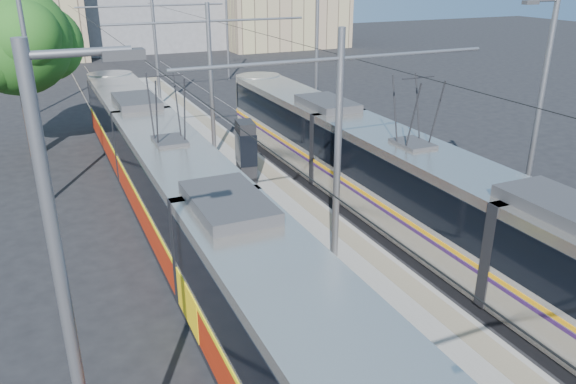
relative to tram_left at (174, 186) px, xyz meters
name	(u,v)px	position (x,y,z in m)	size (l,w,h in m)	color
platform	(235,177)	(3.60, 4.00, -1.56)	(4.00, 50.00, 0.30)	gray
tactile_strip_left	(203,178)	(2.15, 4.00, -1.40)	(0.70, 50.00, 0.01)	gray
tactile_strip_right	(266,169)	(5.05, 4.00, -1.40)	(0.70, 50.00, 0.01)	gray
rails	(236,180)	(3.60, 4.00, -1.69)	(8.71, 70.00, 0.03)	gray
tram_left	(174,186)	(0.00, 0.00, 0.00)	(2.43, 30.34, 5.50)	black
tram_right	(409,186)	(7.20, -3.62, 0.15)	(2.43, 29.82, 5.50)	black
catenary	(257,90)	(3.60, 1.15, 2.82)	(9.20, 70.00, 7.00)	slate
street_lamps	(204,70)	(3.60, 8.00, 2.48)	(15.18, 38.22, 8.00)	slate
shelter	(246,150)	(3.79, 3.05, -0.07)	(0.87, 1.25, 2.56)	black
tree	(23,41)	(-4.00, 11.64, 3.79)	(5.59, 5.17, 8.13)	#382314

